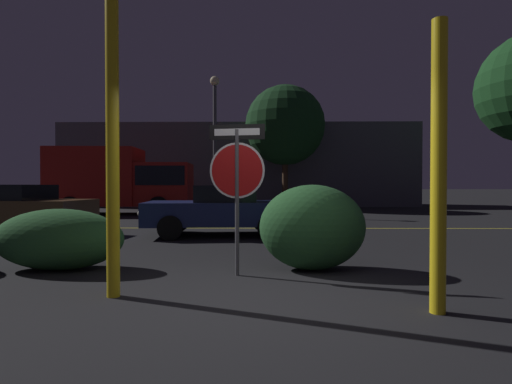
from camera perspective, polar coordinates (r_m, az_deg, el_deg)
name	(u,v)px	position (r m, az deg, el deg)	size (l,w,h in m)	color
ground_plane	(255,303)	(4.62, -0.20, -15.59)	(260.00, 260.00, 0.00)	black
road_center_stripe	(259,228)	(12.26, 0.42, -5.19)	(34.68, 0.12, 0.01)	gold
stop_sign	(237,170)	(5.81, -2.72, 3.09)	(0.81, 0.14, 2.20)	#4C4C51
yellow_pole_left	(113,149)	(5.01, -19.80, 5.76)	(0.15, 0.15, 3.48)	yellow
yellow_pole_right	(439,167)	(4.50, 24.64, 3.28)	(0.16, 0.16, 3.01)	yellow
hedge_bush_1	(59,239)	(6.97, -26.33, -6.07)	(2.03, 1.01, 0.95)	#2D6633
hedge_bush_2	(312,227)	(6.29, 8.04, -5.02)	(1.64, 1.10, 1.33)	#285B2D
passing_car_1	(8,210)	(12.04, -31.89, -2.16)	(4.25, 2.12, 1.33)	brown
passing_car_2	(221,210)	(10.55, -4.98, -2.53)	(4.07, 2.28, 1.31)	navy
delivery_truck	(122,179)	(19.26, -18.56, 1.73)	(6.32, 2.87, 3.00)	maroon
street_lamp	(215,128)	(17.90, -5.91, 9.13)	(0.41, 0.41, 6.12)	#4C4C51
tree_0	(285,125)	(22.42, 4.18, 9.46)	(4.41, 4.41, 6.84)	#422D1E
building_backdrop	(240,166)	(26.40, -2.31, 3.67)	(22.02, 4.88, 5.12)	#4C4C56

